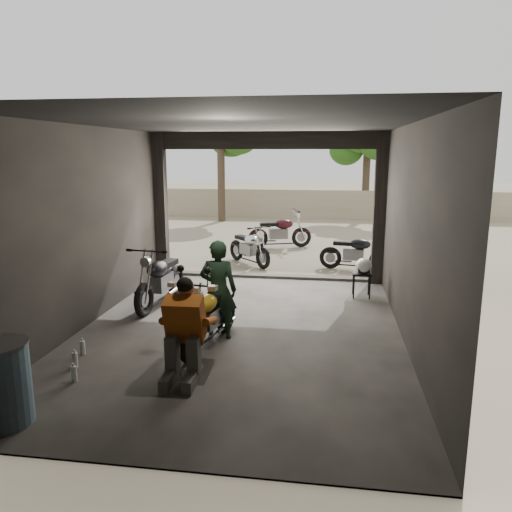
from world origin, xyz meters
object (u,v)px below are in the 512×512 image
(main_bike, at_px, (209,311))
(outside_bike_c, at_px, (356,249))
(stool, at_px, (362,276))
(helmet, at_px, (364,266))
(outside_bike_b, at_px, (280,229))
(outside_bike_a, at_px, (249,245))
(left_bike, at_px, (160,275))
(mechanic, at_px, (182,333))
(oil_drum, at_px, (2,385))
(sign_post, at_px, (453,202))
(rider, at_px, (218,290))

(main_bike, height_order, outside_bike_c, main_bike)
(stool, bearing_deg, helmet, -53.53)
(helmet, bearing_deg, outside_bike_b, 101.66)
(outside_bike_a, bearing_deg, left_bike, -149.38)
(outside_bike_a, height_order, mechanic, mechanic)
(main_bike, bearing_deg, outside_bike_b, 99.30)
(outside_bike_a, distance_m, oil_drum, 7.91)
(main_bike, xyz_separation_m, left_bike, (-1.35, 1.78, 0.04))
(outside_bike_b, distance_m, stool, 5.29)
(outside_bike_b, relative_size, helmet, 5.10)
(main_bike, height_order, mechanic, mechanic)
(main_bike, distance_m, oil_drum, 2.89)
(left_bike, relative_size, mechanic, 1.37)
(outside_bike_a, relative_size, helmet, 4.65)
(outside_bike_b, relative_size, sign_post, 0.62)
(left_bike, bearing_deg, mechanic, -60.07)
(outside_bike_a, xyz_separation_m, rider, (0.36, -5.07, 0.25))
(stool, bearing_deg, outside_bike_a, 135.79)
(rider, relative_size, stool, 3.04)
(left_bike, relative_size, helmet, 5.23)
(left_bike, height_order, outside_bike_b, left_bike)
(outside_bike_b, xyz_separation_m, helmet, (2.11, -4.91, 0.09))
(main_bike, height_order, rider, rider)
(left_bike, xyz_separation_m, rider, (1.42, -1.47, 0.19))
(outside_bike_b, height_order, sign_post, sign_post)
(main_bike, distance_m, mechanic, 1.15)
(helmet, bearing_deg, sign_post, 10.65)
(left_bike, height_order, outside_bike_a, left_bike)
(left_bike, distance_m, stool, 3.83)
(helmet, bearing_deg, outside_bike_c, 79.42)
(outside_bike_b, distance_m, helmet, 5.34)
(outside_bike_a, bearing_deg, stool, -87.14)
(stool, xyz_separation_m, helmet, (0.03, -0.04, 0.22))
(outside_bike_c, xyz_separation_m, oil_drum, (-3.92, -7.58, -0.06))
(rider, height_order, oil_drum, rider)
(sign_post, bearing_deg, helmet, -175.79)
(oil_drum, bearing_deg, main_bike, 56.58)
(outside_bike_a, height_order, outside_bike_b, outside_bike_b)
(outside_bike_c, relative_size, stool, 2.97)
(rider, height_order, helmet, rider)
(outside_bike_b, height_order, rider, rider)
(outside_bike_c, distance_m, rider, 5.36)
(outside_bike_a, distance_m, sign_post, 4.93)
(outside_bike_b, relative_size, mechanic, 1.34)
(outside_bike_c, bearing_deg, left_bike, 140.42)
(left_bike, relative_size, outside_bike_c, 1.14)
(main_bike, bearing_deg, outside_bike_a, 104.23)
(main_bike, bearing_deg, oil_drum, -112.20)
(outside_bike_b, bearing_deg, outside_bike_c, -159.17)
(main_bike, relative_size, stool, 3.21)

